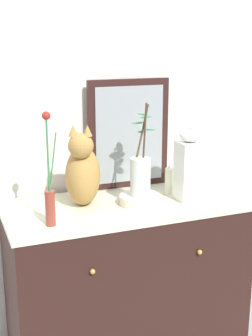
{
  "coord_description": "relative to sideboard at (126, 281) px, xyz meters",
  "views": [
    {
      "loc": [
        -0.82,
        -2.08,
        1.65
      ],
      "look_at": [
        0.0,
        0.0,
        1.03
      ],
      "focal_mm": 51.2,
      "sensor_mm": 36.0,
      "label": 1
    }
  ],
  "objects": [
    {
      "name": "wall_back",
      "position": [
        0.0,
        0.35,
        0.87
      ],
      "size": [
        4.4,
        0.08,
        2.6
      ],
      "primitive_type": "cube",
      "color": "silver",
      "rests_on": "ground_plane"
    },
    {
      "name": "jar_lidded_porcelain",
      "position": [
        0.31,
        -0.07,
        0.6
      ],
      "size": [
        0.12,
        0.12,
        0.39
      ],
      "color": "white",
      "rests_on": "sideboard"
    },
    {
      "name": "candle_pillar",
      "position": [
        0.26,
        0.06,
        0.49
      ],
      "size": [
        0.04,
        0.04,
        0.15
      ],
      "color": "silver",
      "rests_on": "sideboard"
    },
    {
      "name": "vase_slim_green",
      "position": [
        -0.41,
        -0.15,
        0.57
      ],
      "size": [
        0.06,
        0.04,
        0.5
      ],
      "color": "brown",
      "rests_on": "sideboard"
    },
    {
      "name": "vase_glass_clear",
      "position": [
        0.06,
        -0.04,
        0.58
      ],
      "size": [
        0.13,
        0.15,
        0.45
      ],
      "color": "silver",
      "rests_on": "bowl_porcelain"
    },
    {
      "name": "bowl_porcelain",
      "position": [
        0.06,
        -0.04,
        0.45
      ],
      "size": [
        0.2,
        0.2,
        0.05
      ],
      "primitive_type": "cylinder",
      "color": "silver",
      "rests_on": "sideboard"
    },
    {
      "name": "mirror_leaning",
      "position": [
        0.11,
        0.25,
        0.72
      ],
      "size": [
        0.45,
        0.03,
        0.58
      ],
      "color": "black",
      "rests_on": "sideboard"
    },
    {
      "name": "cat_sitting",
      "position": [
        -0.2,
        0.06,
        0.59
      ],
      "size": [
        0.25,
        0.43,
        0.41
      ],
      "color": "#A97D3F",
      "rests_on": "sideboard"
    },
    {
      "name": "sideboard",
      "position": [
        0.0,
        0.0,
        0.0
      ],
      "size": [
        1.2,
        0.56,
        0.85
      ],
      "color": "black",
      "rests_on": "ground_plane"
    }
  ]
}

